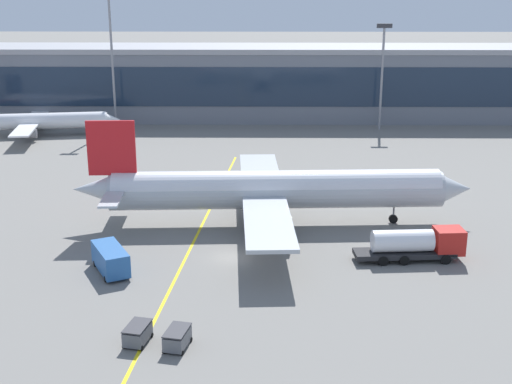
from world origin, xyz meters
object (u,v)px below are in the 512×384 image
object	(u,v)px
fuel_tanker	(416,244)
main_airliner	(274,189)
lavatory_truck	(111,259)
baggage_cart_0	(138,333)
commuter_jet_near	(35,121)
baggage_cart_1	(177,338)

from	to	relation	value
fuel_tanker	main_airliner	bearing A→B (deg)	143.31
lavatory_truck	baggage_cart_0	xyz separation A→B (m)	(4.90, -13.31, -0.64)
baggage_cart_0	fuel_tanker	bearing A→B (deg)	34.02
baggage_cart_0	commuter_jet_near	bearing A→B (deg)	113.05
lavatory_truck	baggage_cart_1	distance (m)	16.13
fuel_tanker	commuter_jet_near	bearing A→B (deg)	134.32
baggage_cart_0	baggage_cart_1	distance (m)	3.20
fuel_tanker	commuter_jet_near	xyz separation A→B (m)	(-56.66, 58.02, 0.99)
main_airliner	commuter_jet_near	xyz separation A→B (m)	(-42.65, 47.58, -1.48)
lavatory_truck	baggage_cart_1	xyz separation A→B (m)	(8.03, -13.98, -0.64)
fuel_tanker	baggage_cart_0	world-z (taller)	fuel_tanker
main_airliner	lavatory_truck	bearing A→B (deg)	-138.52
fuel_tanker	lavatory_truck	xyz separation A→B (m)	(-29.74, -3.46, -0.32)
main_airliner	lavatory_truck	distance (m)	21.17
main_airliner	baggage_cart_0	distance (m)	29.49
baggage_cart_0	commuter_jet_near	xyz separation A→B (m)	(-31.82, 74.79, 1.96)
fuel_tanker	baggage_cart_1	xyz separation A→B (m)	(-21.71, -17.44, -0.96)
lavatory_truck	baggage_cart_0	distance (m)	14.20
main_airliner	fuel_tanker	xyz separation A→B (m)	(14.01, -10.44, -2.47)
lavatory_truck	commuter_jet_near	world-z (taller)	commuter_jet_near
lavatory_truck	baggage_cart_1	bearing A→B (deg)	-60.14
commuter_jet_near	fuel_tanker	bearing A→B (deg)	-45.68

